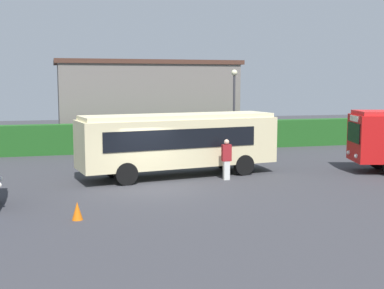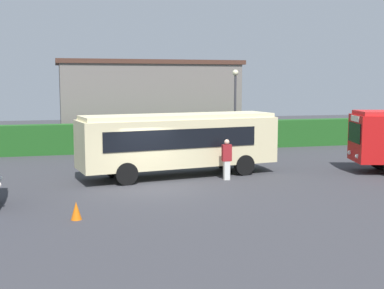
% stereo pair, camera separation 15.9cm
% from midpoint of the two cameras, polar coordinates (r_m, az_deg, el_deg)
% --- Properties ---
extents(ground_plane, '(84.52, 84.52, 0.00)m').
position_cam_midpoint_polar(ground_plane, '(21.95, -4.00, -4.91)').
color(ground_plane, '#38383D').
extents(bus_cream, '(9.83, 3.86, 2.97)m').
position_cam_midpoint_polar(bus_cream, '(24.65, -1.22, 0.47)').
color(bus_cream, beige).
rests_on(bus_cream, ground_plane).
extents(person_center, '(0.43, 0.27, 1.88)m').
position_cam_midpoint_polar(person_center, '(23.85, 4.03, -1.53)').
color(person_center, silver).
rests_on(person_center, ground_plane).
extents(hedge_row, '(54.26, 1.05, 1.86)m').
position_cam_midpoint_polar(hedge_row, '(33.55, -7.87, 0.75)').
color(hedge_row, '#20581E').
rests_on(hedge_row, ground_plane).
extents(depot_building, '(12.91, 5.50, 6.00)m').
position_cam_midpoint_polar(depot_building, '(37.77, -4.69, 4.64)').
color(depot_building, slate).
rests_on(depot_building, ground_plane).
extents(traffic_cone, '(0.36, 0.36, 0.60)m').
position_cam_midpoint_polar(traffic_cone, '(17.47, -12.37, -7.12)').
color(traffic_cone, orange).
rests_on(traffic_cone, ground_plane).
extents(lamppost, '(0.36, 0.36, 5.22)m').
position_cam_midpoint_polar(lamppost, '(31.32, 4.92, 4.68)').
color(lamppost, '#38383D').
rests_on(lamppost, ground_plane).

